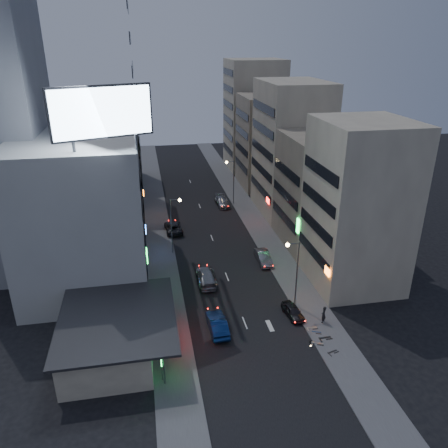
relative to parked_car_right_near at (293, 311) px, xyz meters
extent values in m
plane|color=black|center=(-5.47, -4.24, -0.64)|extent=(180.00, 180.00, 0.00)
cube|color=#4C4C4F|center=(-13.47, 25.76, -0.58)|extent=(4.00, 120.00, 0.12)
cube|color=#4C4C4F|center=(2.53, 25.76, -0.58)|extent=(4.00, 120.00, 0.12)
cube|color=beige|center=(-19.47, -2.24, 1.16)|extent=(8.00, 12.00, 3.60)
cube|color=black|center=(-18.47, -2.24, 3.11)|extent=(11.00, 13.00, 0.25)
cube|color=black|center=(-14.37, -2.24, 2.46)|extent=(0.12, 4.00, 0.90)
cube|color=#FF1E14|center=(-14.29, -2.24, 2.46)|extent=(0.04, 3.70, 0.70)
cube|color=#ACACA7|center=(-22.47, 15.76, 8.36)|extent=(14.00, 24.00, 18.00)
cube|color=gray|center=(-31.47, 18.76, 16.36)|extent=(10.00, 14.00, 34.00)
cube|color=beige|center=(9.53, 6.26, 9.36)|extent=(10.00, 11.00, 20.00)
cube|color=gray|center=(10.03, 17.76, 7.36)|extent=(11.00, 12.00, 16.00)
cube|color=beige|center=(9.53, 30.76, 10.36)|extent=(10.00, 14.00, 22.00)
cube|color=#ACACA7|center=(-20.97, 40.76, 9.36)|extent=(11.00, 10.00, 20.00)
cube|color=gray|center=(-21.47, 53.76, 6.86)|extent=(12.00, 10.00, 15.00)
cube|color=gray|center=(10.03, 45.76, 8.36)|extent=(11.00, 12.00, 18.00)
cube|color=beige|center=(10.53, 59.76, 11.36)|extent=(12.00, 12.00, 24.00)
cylinder|color=#595B60|center=(-21.47, 5.76, 18.11)|extent=(0.30, 0.30, 1.50)
cylinder|color=#595B60|center=(-15.47, 5.76, 18.11)|extent=(0.30, 0.30, 1.50)
cube|color=black|center=(-18.47, 5.76, 21.06)|extent=(9.52, 3.75, 5.00)
cube|color=#BADAF8|center=(-18.39, 5.56, 21.06)|extent=(9.04, 3.34, 4.60)
cylinder|color=#595B60|center=(0.83, 1.76, 3.48)|extent=(0.16, 0.16, 8.00)
cylinder|color=#595B60|center=(0.13, 1.76, 7.38)|extent=(1.40, 0.10, 0.10)
sphere|color=#FFD88C|center=(-0.47, 1.76, 7.28)|extent=(0.44, 0.44, 0.44)
cylinder|color=#595B60|center=(-11.77, 17.76, 3.48)|extent=(0.16, 0.16, 8.00)
cylinder|color=#595B60|center=(-11.07, 17.76, 7.38)|extent=(1.40, 0.10, 0.10)
sphere|color=#FFD88C|center=(-10.47, 17.76, 7.28)|extent=(0.44, 0.44, 0.44)
cylinder|color=#595B60|center=(0.83, 35.76, 3.48)|extent=(0.16, 0.16, 8.00)
cylinder|color=#595B60|center=(0.13, 35.76, 7.38)|extent=(1.40, 0.10, 0.10)
sphere|color=#FFD88C|center=(-0.47, 35.76, 7.28)|extent=(0.44, 0.44, 0.44)
imported|color=#252429|center=(0.00, 0.00, 0.00)|extent=(1.97, 3.91, 1.28)
imported|color=gray|center=(0.13, 12.72, 0.12)|extent=(1.63, 4.63, 1.52)
imported|color=black|center=(-11.07, 25.27, 0.10)|extent=(2.75, 5.47, 1.48)
imported|color=gray|center=(-1.33, 35.27, 0.13)|extent=(2.35, 5.40, 1.54)
imported|color=navy|center=(-8.61, -1.00, 0.18)|extent=(1.88, 5.03, 1.64)
imported|color=gray|center=(-8.26, 8.92, 0.19)|extent=(2.53, 5.81, 1.66)
imported|color=black|center=(2.76, -1.82, 0.45)|extent=(0.83, 0.83, 1.94)
camera|label=1|loc=(-14.89, -38.07, 27.62)|focal=35.00mm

